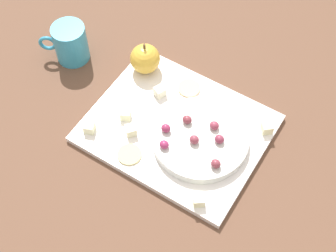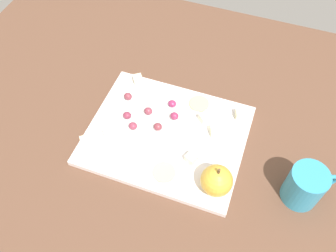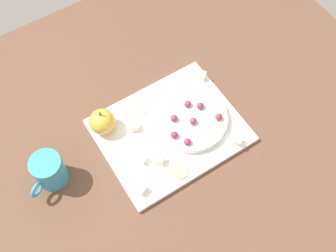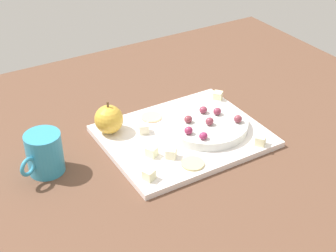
# 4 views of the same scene
# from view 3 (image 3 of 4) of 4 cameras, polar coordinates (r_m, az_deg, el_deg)

# --- Properties ---
(table) EXTENTS (1.30, 1.03, 0.04)m
(table) POSITION_cam_3_polar(r_m,az_deg,el_deg) (1.05, -1.59, -1.42)
(table) COLOR brown
(table) RESTS_ON ground
(platter) EXTENTS (0.35, 0.28, 0.01)m
(platter) POSITION_cam_3_polar(r_m,az_deg,el_deg) (1.03, 0.25, -0.64)
(platter) COLOR white
(platter) RESTS_ON table
(serving_dish) EXTENTS (0.19, 0.19, 0.02)m
(serving_dish) POSITION_cam_3_polar(r_m,az_deg,el_deg) (1.03, 3.08, 1.06)
(serving_dish) COLOR silver
(serving_dish) RESTS_ON platter
(apple_whole) EXTENTS (0.06, 0.06, 0.06)m
(apple_whole) POSITION_cam_3_polar(r_m,az_deg,el_deg) (1.01, -9.18, 0.61)
(apple_whole) COLOR gold
(apple_whole) RESTS_ON platter
(apple_stem) EXTENTS (0.01, 0.01, 0.01)m
(apple_stem) POSITION_cam_3_polar(r_m,az_deg,el_deg) (0.98, -9.50, 1.70)
(apple_stem) COLOR brown
(apple_stem) RESTS_ON apple_whole
(cheese_cube_0) EXTENTS (0.03, 0.03, 0.02)m
(cheese_cube_0) POSITION_cam_3_polar(r_m,az_deg,el_deg) (0.95, -3.81, -8.81)
(cheese_cube_0) COLOR #F0F1C0
(cheese_cube_0) RESTS_ON platter
(cheese_cube_1) EXTENTS (0.03, 0.03, 0.02)m
(cheese_cube_1) POSITION_cam_3_polar(r_m,az_deg,el_deg) (1.01, 9.68, -2.05)
(cheese_cube_1) COLOR #F2F2C0
(cheese_cube_1) RESTS_ON platter
(cheese_cube_2) EXTENTS (0.03, 0.03, 0.02)m
(cheese_cube_2) POSITION_cam_3_polar(r_m,az_deg,el_deg) (1.02, -4.71, -0.07)
(cheese_cube_2) COLOR #EEE6C5
(cheese_cube_2) RESTS_ON platter
(cheese_cube_3) EXTENTS (0.03, 0.03, 0.02)m
(cheese_cube_3) POSITION_cam_3_polar(r_m,az_deg,el_deg) (0.98, -3.60, -4.56)
(cheese_cube_3) COLOR #EBEEC3
(cheese_cube_3) RESTS_ON platter
(cheese_cube_4) EXTENTS (0.03, 0.03, 0.02)m
(cheese_cube_4) POSITION_cam_3_polar(r_m,az_deg,el_deg) (1.10, 4.71, 7.01)
(cheese_cube_4) COLOR #F7F4BF
(cheese_cube_4) RESTS_ON platter
(cheese_cube_5) EXTENTS (0.03, 0.03, 0.02)m
(cheese_cube_5) POSITION_cam_3_polar(r_m,az_deg,el_deg) (0.97, -1.22, -4.81)
(cheese_cube_5) COLOR #EFEAC3
(cheese_cube_5) RESTS_ON platter
(cracker_0) EXTENTS (0.05, 0.05, 0.00)m
(cracker_0) POSITION_cam_3_polar(r_m,az_deg,el_deg) (1.05, -4.08, 2.57)
(cracker_0) COLOR beige
(cracker_0) RESTS_ON platter
(cracker_1) EXTENTS (0.05, 0.05, 0.00)m
(cracker_1) POSITION_cam_3_polar(r_m,az_deg,el_deg) (0.97, 1.41, -6.25)
(cracker_1) COLOR #D4C487
(cracker_1) RESTS_ON platter
(grape_0) EXTENTS (0.02, 0.02, 0.02)m
(grape_0) POSITION_cam_3_polar(r_m,az_deg,el_deg) (1.00, 3.54, 0.70)
(grape_0) COLOR #893948
(grape_0) RESTS_ON serving_dish
(grape_1) EXTENTS (0.02, 0.02, 0.02)m
(grape_1) POSITION_cam_3_polar(r_m,az_deg,el_deg) (0.98, 0.88, -1.23)
(grape_1) COLOR #932C51
(grape_1) RESTS_ON serving_dish
(grape_2) EXTENTS (0.02, 0.02, 0.02)m
(grape_2) POSITION_cam_3_polar(r_m,az_deg,el_deg) (1.01, 7.11, 1.29)
(grape_2) COLOR brown
(grape_2) RESTS_ON serving_dish
(grape_3) EXTENTS (0.02, 0.02, 0.02)m
(grape_3) POSITION_cam_3_polar(r_m,az_deg,el_deg) (1.00, 0.84, 1.11)
(grape_3) COLOR brown
(grape_3) RESTS_ON serving_dish
(grape_4) EXTENTS (0.02, 0.02, 0.02)m
(grape_4) POSITION_cam_3_polar(r_m,az_deg,el_deg) (0.98, 2.73, -2.21)
(grape_4) COLOR #972C59
(grape_4) RESTS_ON serving_dish
(grape_5) EXTENTS (0.02, 0.02, 0.02)m
(grape_5) POSITION_cam_3_polar(r_m,az_deg,el_deg) (1.03, 4.55, 2.83)
(grape_5) COLOR #863047
(grape_5) RESTS_ON serving_dish
(grape_6) EXTENTS (0.02, 0.02, 0.02)m
(grape_6) POSITION_cam_3_polar(r_m,az_deg,el_deg) (1.03, 2.76, 3.12)
(grape_6) COLOR #90364C
(grape_6) RESTS_ON serving_dish
(cup) EXTENTS (0.10, 0.07, 0.09)m
(cup) POSITION_cam_3_polar(r_m,az_deg,el_deg) (0.98, -16.32, -6.05)
(cup) COLOR teal
(cup) RESTS_ON table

